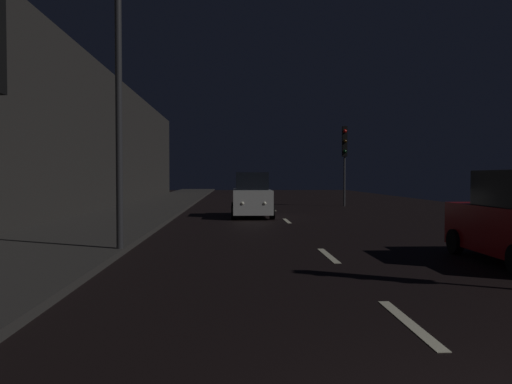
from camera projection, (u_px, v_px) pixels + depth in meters
name	position (u px, v px, depth m)	size (l,w,h in m)	color
ground	(274.00, 211.00, 27.95)	(26.52, 84.00, 0.02)	black
sidewalk_left	(145.00, 209.00, 27.63)	(4.40, 84.00, 0.15)	#33302D
building_facade_left	(76.00, 133.00, 23.90)	(0.80, 63.00, 7.88)	#2D2B28
lane_centerline	(300.00, 232.00, 17.08)	(0.16, 24.27, 0.01)	beige
traffic_light_far_right	(345.00, 148.00, 31.95)	(0.33, 0.47, 5.03)	#38383A
streetlamp_overhead	(138.00, 61.00, 12.03)	(1.70, 0.44, 6.91)	#2D2D30
car_approaching_headlights	(252.00, 197.00, 23.48)	(1.89, 4.10, 2.06)	silver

